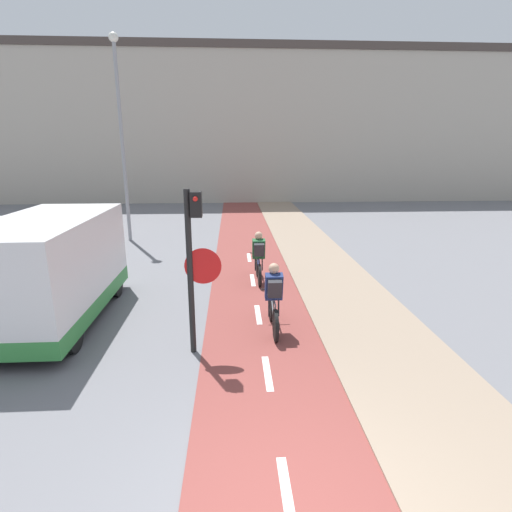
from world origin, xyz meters
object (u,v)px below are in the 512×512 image
at_px(cyclist_far, 259,258).
at_px(cyclist_near, 274,299).
at_px(street_lamp_far, 121,122).
at_px(van, 51,272).
at_px(traffic_light_pole, 194,255).

bearing_deg(cyclist_far, cyclist_near, -88.22).
relative_size(street_lamp_far, van, 1.74).
relative_size(street_lamp_far, cyclist_far, 4.94).
bearing_deg(van, traffic_light_pole, -26.12).
height_order(street_lamp_far, cyclist_far, street_lamp_far).
bearing_deg(cyclist_far, traffic_light_pole, -109.43).
xyz_separation_m(street_lamp_far, cyclist_near, (5.14, -8.92, -4.03)).
height_order(street_lamp_far, van, street_lamp_far).
xyz_separation_m(street_lamp_far, cyclist_far, (5.04, -5.67, -4.03)).
bearing_deg(cyclist_near, street_lamp_far, 119.96).
distance_m(cyclist_far, van, 5.33).
height_order(traffic_light_pole, cyclist_far, traffic_light_pole).
xyz_separation_m(cyclist_near, cyclist_far, (-0.10, 3.25, -0.00)).
distance_m(street_lamp_far, cyclist_near, 11.06).
height_order(traffic_light_pole, street_lamp_far, street_lamp_far).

